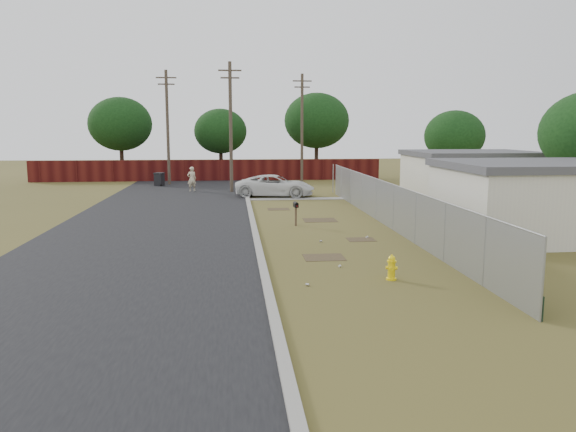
{
  "coord_description": "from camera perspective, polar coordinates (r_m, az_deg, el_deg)",
  "views": [
    {
      "loc": [
        -3.91,
        -23.78,
        4.4
      ],
      "look_at": [
        -1.82,
        -2.58,
        1.1
      ],
      "focal_mm": 35.0,
      "sensor_mm": 36.0,
      "label": 1
    }
  ],
  "objects": [
    {
      "name": "utility_poles",
      "position": [
        44.44,
        -5.39,
        9.15
      ],
      "size": [
        12.6,
        8.24,
        9.0
      ],
      "color": "brown",
      "rests_on": "ground"
    },
    {
      "name": "privacy_fence",
      "position": [
        48.95,
        -8.1,
        4.62
      ],
      "size": [
        30.0,
        0.12,
        1.8
      ],
      "primitive_type": "cube",
      "color": "#4D1410",
      "rests_on": "ground"
    },
    {
      "name": "scattered_litter",
      "position": [
        19.87,
        4.88,
        -3.9
      ],
      "size": [
        3.5,
        6.95,
        0.07
      ],
      "color": "silver",
      "rests_on": "ground"
    },
    {
      "name": "street",
      "position": [
        32.25,
        -10.65,
        0.84
      ],
      "size": [
        15.1,
        60.0,
        0.12
      ],
      "color": "black",
      "rests_on": "ground"
    },
    {
      "name": "trash_bin",
      "position": [
        45.14,
        -12.94,
        3.67
      ],
      "size": [
        0.88,
        0.95,
        1.04
      ],
      "color": "black",
      "rests_on": "ground"
    },
    {
      "name": "horizon_trees",
      "position": [
        47.57,
        0.09,
        9.08
      ],
      "size": [
        33.32,
        31.94,
        7.78
      ],
      "color": "black",
      "rests_on": "ground"
    },
    {
      "name": "mailbox",
      "position": [
        25.67,
        0.8,
        0.93
      ],
      "size": [
        0.22,
        0.49,
        1.12
      ],
      "color": "brown",
      "rests_on": "ground"
    },
    {
      "name": "houses",
      "position": [
        30.29,
        21.12,
        2.84
      ],
      "size": [
        9.3,
        17.24,
        3.1
      ],
      "color": "beige",
      "rests_on": "ground"
    },
    {
      "name": "fire_hydrant",
      "position": [
        16.87,
        10.48,
        -5.21
      ],
      "size": [
        0.37,
        0.38,
        0.77
      ],
      "color": "yellow",
      "rests_on": "ground"
    },
    {
      "name": "pedestrian",
      "position": [
        40.73,
        -9.75,
        3.72
      ],
      "size": [
        0.75,
        0.63,
        1.77
      ],
      "primitive_type": "imported",
      "rotation": [
        0.0,
        0.0,
        3.52
      ],
      "color": "beige",
      "rests_on": "ground"
    },
    {
      "name": "ground",
      "position": [
        24.49,
        3.64,
        -1.56
      ],
      "size": [
        120.0,
        120.0,
        0.0
      ],
      "primitive_type": "plane",
      "color": "brown",
      "rests_on": "ground"
    },
    {
      "name": "chainlink_fence",
      "position": [
        26.03,
        10.09,
        0.71
      ],
      "size": [
        0.1,
        27.06,
        2.02
      ],
      "color": "#919499",
      "rests_on": "ground"
    },
    {
      "name": "pickup_truck",
      "position": [
        37.05,
        -1.32,
        3.1
      ],
      "size": [
        5.51,
        3.28,
        1.43
      ],
      "primitive_type": "imported",
      "rotation": [
        0.0,
        0.0,
        1.39
      ],
      "color": "white",
      "rests_on": "ground"
    }
  ]
}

